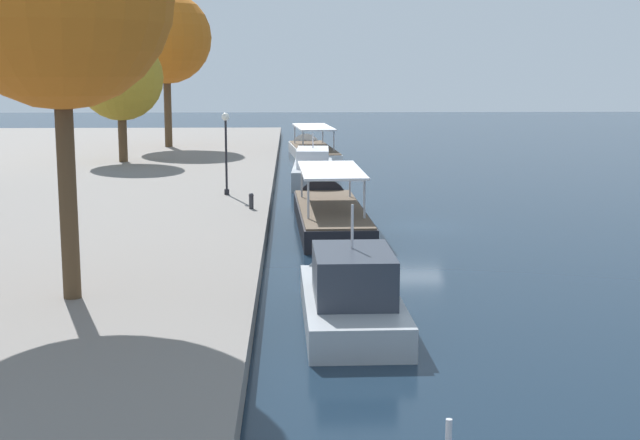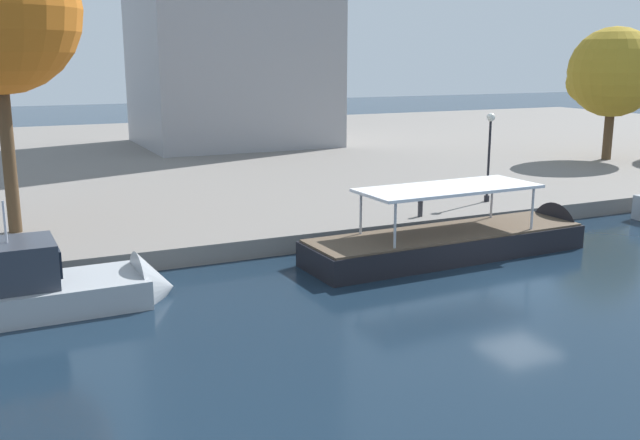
{
  "view_description": "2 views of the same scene",
  "coord_description": "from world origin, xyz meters",
  "px_view_note": "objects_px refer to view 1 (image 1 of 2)",
  "views": [
    {
      "loc": [
        -41.96,
        6.06,
        7.59
      ],
      "look_at": [
        -7.44,
        4.92,
        1.64
      ],
      "focal_mm": 49.94,
      "sensor_mm": 36.0,
      "label": 1
    },
    {
      "loc": [
        -16.78,
        -18.87,
        7.82
      ],
      "look_at": [
        -6.03,
        3.97,
        2.1
      ],
      "focal_mm": 40.34,
      "sensor_mm": 36.0,
      "label": 2
    }
  ],
  "objects_px": {
    "motor_yacht_1": "(350,299)",
    "mooring_bollard_0": "(251,200)",
    "tree_1": "(168,37)",
    "motor_yacht_3": "(313,171)",
    "tour_boat_4": "(312,153)",
    "tree_2": "(119,80)",
    "tour_boat_2": "(329,216)",
    "lamp_post": "(226,143)"
  },
  "relations": [
    {
      "from": "motor_yacht_1",
      "to": "tree_2",
      "type": "bearing_deg",
      "value": 19.08
    },
    {
      "from": "tour_boat_2",
      "to": "tree_2",
      "type": "height_order",
      "value": "tree_2"
    },
    {
      "from": "tour_boat_4",
      "to": "tree_1",
      "type": "relative_size",
      "value": 1.14
    },
    {
      "from": "tour_boat_2",
      "to": "tree_2",
      "type": "bearing_deg",
      "value": 30.64
    },
    {
      "from": "mooring_bollard_0",
      "to": "lamp_post",
      "type": "relative_size",
      "value": 0.18
    },
    {
      "from": "motor_yacht_1",
      "to": "lamp_post",
      "type": "bearing_deg",
      "value": 12.82
    },
    {
      "from": "tour_boat_2",
      "to": "tree_2",
      "type": "distance_m",
      "value": 27.08
    },
    {
      "from": "tree_2",
      "to": "tour_boat_2",
      "type": "bearing_deg",
      "value": -147.56
    },
    {
      "from": "motor_yacht_1",
      "to": "tour_boat_2",
      "type": "xyz_separation_m",
      "value": [
        16.34,
        -0.07,
        -0.16
      ]
    },
    {
      "from": "tree_2",
      "to": "tree_1",
      "type": "bearing_deg",
      "value": -8.38
    },
    {
      "from": "motor_yacht_3",
      "to": "tree_1",
      "type": "relative_size",
      "value": 0.8
    },
    {
      "from": "tour_boat_2",
      "to": "motor_yacht_3",
      "type": "xyz_separation_m",
      "value": [
        16.51,
        0.36,
        0.27
      ]
    },
    {
      "from": "tour_boat_4",
      "to": "tree_2",
      "type": "height_order",
      "value": "tree_2"
    },
    {
      "from": "motor_yacht_3",
      "to": "tour_boat_4",
      "type": "xyz_separation_m",
      "value": [
        16.29,
        -0.32,
        -0.35
      ]
    },
    {
      "from": "motor_yacht_3",
      "to": "tour_boat_4",
      "type": "relative_size",
      "value": 0.7
    },
    {
      "from": "motor_yacht_1",
      "to": "motor_yacht_3",
      "type": "xyz_separation_m",
      "value": [
        32.85,
        0.29,
        0.11
      ]
    },
    {
      "from": "lamp_post",
      "to": "tree_2",
      "type": "relative_size",
      "value": 0.48
    },
    {
      "from": "tree_1",
      "to": "motor_yacht_3",
      "type": "bearing_deg",
      "value": -147.24
    },
    {
      "from": "tour_boat_2",
      "to": "tour_boat_4",
      "type": "bearing_deg",
      "value": -1.73
    },
    {
      "from": "motor_yacht_3",
      "to": "tree_1",
      "type": "xyz_separation_m",
      "value": [
        18.48,
        11.89,
        9.39
      ]
    },
    {
      "from": "lamp_post",
      "to": "motor_yacht_1",
      "type": "bearing_deg",
      "value": -166.24
    },
    {
      "from": "tour_boat_2",
      "to": "lamp_post",
      "type": "xyz_separation_m",
      "value": [
        5.09,
        5.32,
        3.16
      ]
    },
    {
      "from": "tree_1",
      "to": "tour_boat_2",
      "type": "bearing_deg",
      "value": -160.7
    },
    {
      "from": "tour_boat_4",
      "to": "lamp_post",
      "type": "bearing_deg",
      "value": 164.43
    },
    {
      "from": "motor_yacht_1",
      "to": "mooring_bollard_0",
      "type": "bearing_deg",
      "value": 11.74
    },
    {
      "from": "tree_1",
      "to": "motor_yacht_1",
      "type": "bearing_deg",
      "value": -166.65
    },
    {
      "from": "motor_yacht_3",
      "to": "mooring_bollard_0",
      "type": "height_order",
      "value": "motor_yacht_3"
    },
    {
      "from": "tour_boat_2",
      "to": "lamp_post",
      "type": "height_order",
      "value": "lamp_post"
    },
    {
      "from": "lamp_post",
      "to": "tree_2",
      "type": "bearing_deg",
      "value": 27.19
    },
    {
      "from": "mooring_bollard_0",
      "to": "tree_1",
      "type": "bearing_deg",
      "value": 13.66
    },
    {
      "from": "mooring_bollard_0",
      "to": "tree_1",
      "type": "xyz_separation_m",
      "value": [
        34.84,
        8.47,
        8.89
      ]
    },
    {
      "from": "tour_boat_4",
      "to": "tree_1",
      "type": "distance_m",
      "value": 15.77
    },
    {
      "from": "lamp_post",
      "to": "motor_yacht_3",
      "type": "bearing_deg",
      "value": -23.5
    },
    {
      "from": "tour_boat_4",
      "to": "tour_boat_2",
      "type": "bearing_deg",
      "value": 175.3
    },
    {
      "from": "tour_boat_4",
      "to": "mooring_bollard_0",
      "type": "height_order",
      "value": "tour_boat_4"
    },
    {
      "from": "motor_yacht_3",
      "to": "mooring_bollard_0",
      "type": "bearing_deg",
      "value": 170.38
    },
    {
      "from": "tour_boat_4",
      "to": "lamp_post",
      "type": "distance_m",
      "value": 28.39
    },
    {
      "from": "mooring_bollard_0",
      "to": "lamp_post",
      "type": "bearing_deg",
      "value": 17.29
    },
    {
      "from": "lamp_post",
      "to": "tree_1",
      "type": "height_order",
      "value": "tree_1"
    },
    {
      "from": "motor_yacht_1",
      "to": "tree_1",
      "type": "distance_m",
      "value": 53.61
    },
    {
      "from": "motor_yacht_1",
      "to": "motor_yacht_3",
      "type": "relative_size",
      "value": 0.83
    },
    {
      "from": "tree_1",
      "to": "tour_boat_4",
      "type": "bearing_deg",
      "value": -100.18
    }
  ]
}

